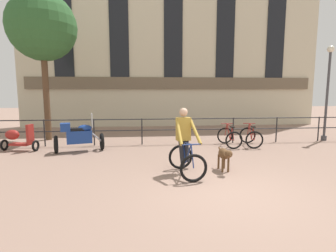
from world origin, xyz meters
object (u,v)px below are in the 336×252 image
(parked_bicycle_mid_left, at_px, (251,137))
(parked_scooter, at_px, (18,138))
(parked_bicycle_near_lamp, at_px, (229,137))
(street_lamp, at_px, (328,88))
(cyclist_with_bike, at_px, (185,145))
(parked_motorcycle, at_px, (79,136))
(dog, at_px, (225,155))

(parked_bicycle_mid_left, relative_size, parked_scooter, 0.90)
(parked_bicycle_mid_left, distance_m, parked_scooter, 8.65)
(parked_bicycle_near_lamp, xyz_separation_m, parked_scooter, (-7.78, -0.05, 0.10))
(street_lamp, bearing_deg, parked_bicycle_mid_left, -167.40)
(cyclist_with_bike, xyz_separation_m, parked_motorcycle, (-3.33, 2.83, -0.20))
(parked_scooter, bearing_deg, dog, -103.25)
(cyclist_with_bike, distance_m, parked_scooter, 6.37)
(parked_scooter, bearing_deg, parked_bicycle_mid_left, -78.20)
(parked_motorcycle, xyz_separation_m, parked_bicycle_near_lamp, (5.59, 0.38, -0.20))
(parked_motorcycle, height_order, parked_bicycle_near_lamp, parked_motorcycle)
(dog, height_order, parked_scooter, parked_scooter)
(parked_bicycle_near_lamp, relative_size, parked_scooter, 0.83)
(dog, distance_m, parked_motorcycle, 5.19)
(parked_scooter, distance_m, street_lamp, 12.45)
(parked_scooter, bearing_deg, parked_motorcycle, -86.98)
(cyclist_with_bike, relative_size, dog, 1.89)
(parked_motorcycle, xyz_separation_m, parked_bicycle_mid_left, (6.45, 0.38, -0.20))
(parked_motorcycle, distance_m, parked_bicycle_mid_left, 6.47)
(cyclist_with_bike, relative_size, parked_motorcycle, 0.96)
(parked_bicycle_near_lamp, bearing_deg, parked_scooter, 0.12)
(dog, xyz_separation_m, parked_bicycle_mid_left, (2.03, 3.09, -0.09))
(parked_bicycle_near_lamp, relative_size, parked_bicycle_mid_left, 0.93)
(parked_bicycle_near_lamp, distance_m, parked_scooter, 7.78)
(cyclist_with_bike, xyz_separation_m, dog, (1.08, 0.11, -0.32))
(parked_motorcycle, distance_m, parked_bicycle_near_lamp, 5.60)
(cyclist_with_bike, distance_m, parked_bicycle_mid_left, 4.49)
(cyclist_with_bike, height_order, parked_bicycle_near_lamp, cyclist_with_bike)
(parked_motorcycle, relative_size, parked_scooter, 1.32)
(parked_motorcycle, relative_size, parked_bicycle_near_lamp, 1.59)
(dog, xyz_separation_m, parked_bicycle_near_lamp, (1.17, 3.09, -0.09))
(parked_motorcycle, height_order, parked_bicycle_mid_left, parked_motorcycle)
(dog, height_order, parked_bicycle_near_lamp, parked_bicycle_near_lamp)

